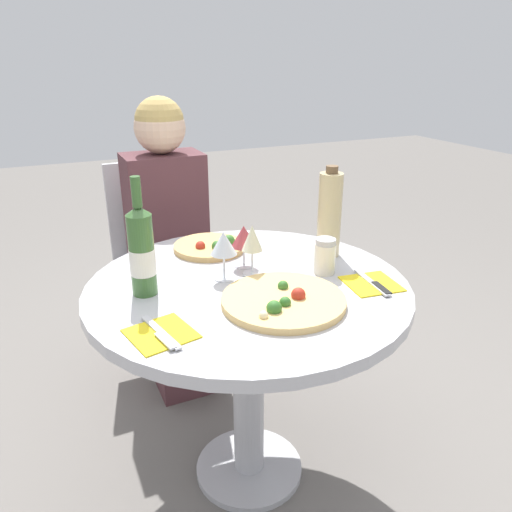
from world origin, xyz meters
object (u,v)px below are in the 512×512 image
Objects in this scene: wine_bottle at (142,251)px; pizza_large at (283,300)px; dining_table at (248,320)px; seated_diner at (173,254)px; chair_behind_diner at (166,268)px; tall_carafe at (330,214)px.

pizza_large is at bearing -34.38° from wine_bottle.
dining_table is 0.71m from seated_diner.
tall_carafe is (0.38, -0.76, 0.42)m from chair_behind_diner.
seated_diner reaches higher than dining_table.
wine_bottle is at bearing 168.65° from dining_table.
wine_bottle is at bearing -176.60° from tall_carafe.
tall_carafe is (0.38, -0.61, 0.31)m from seated_diner.
dining_table is 1.04× the size of chair_behind_diner.
dining_table is at bearing 93.35° from seated_diner.
wine_bottle is 0.64m from tall_carafe.
pizza_large is 1.01× the size of wine_bottle.
seated_diner is at bearing 94.92° from pizza_large.
pizza_large is 0.42m from wine_bottle.
tall_carafe is (0.64, 0.04, 0.02)m from wine_bottle.
dining_table is at bearing 92.78° from chair_behind_diner.
seated_diner is 3.55× the size of pizza_large.
tall_carafe reaches higher than chair_behind_diner.
wine_bottle is at bearing 72.22° from chair_behind_diner.
pizza_large is at bearing 94.92° from seated_diner.
seated_diner is at bearing 93.35° from dining_table.
chair_behind_diner is at bearing 94.22° from pizza_large.
wine_bottle is at bearing 145.62° from pizza_large.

